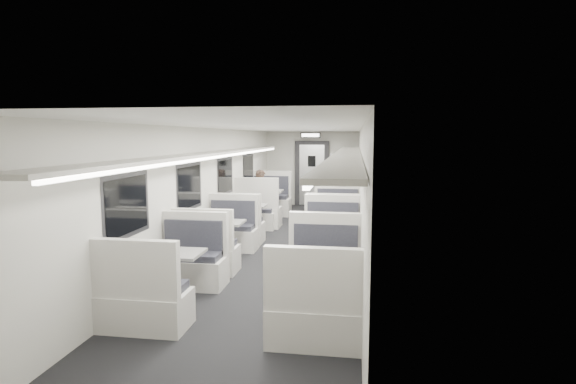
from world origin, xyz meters
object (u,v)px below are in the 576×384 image
(booth_left_a, at_px, (264,205))
(booth_right_a, at_px, (340,206))
(exit_sign, at_px, (311,135))
(booth_right_c, at_px, (330,248))
(booth_right_d, at_px, (321,287))
(booth_right_b, at_px, (336,223))
(vestibule_door, at_px, (312,174))
(passenger, at_px, (261,197))
(booth_left_d, at_px, (171,277))
(booth_left_b, at_px, (248,219))
(booth_left_c, at_px, (221,240))

(booth_left_a, xyz_separation_m, booth_right_a, (2.00, 0.23, -0.01))
(booth_left_a, relative_size, exit_sign, 3.77)
(booth_right_c, bearing_deg, booth_right_d, -90.00)
(booth_right_a, height_order, exit_sign, exit_sign)
(booth_right_b, height_order, booth_right_d, booth_right_b)
(booth_right_d, xyz_separation_m, vestibule_door, (-1.00, 9.06, 0.67))
(passenger, bearing_deg, vestibule_door, 57.60)
(booth_left_d, relative_size, exit_sign, 3.32)
(booth_right_a, relative_size, booth_right_b, 1.07)
(booth_right_d, bearing_deg, booth_right_b, 90.00)
(booth_right_d, distance_m, exit_sign, 8.84)
(booth_left_b, distance_m, booth_right_a, 2.85)
(booth_left_c, bearing_deg, booth_left_d, -90.00)
(booth_right_d, bearing_deg, booth_left_d, 177.47)
(booth_right_c, relative_size, booth_right_d, 1.04)
(booth_left_a, distance_m, booth_left_d, 6.15)
(booth_left_c, distance_m, booth_right_b, 2.70)
(booth_left_c, xyz_separation_m, booth_right_b, (2.00, 1.81, 0.02))
(booth_right_a, bearing_deg, booth_right_d, -90.00)
(booth_right_a, bearing_deg, booth_right_c, -90.00)
(booth_left_b, relative_size, booth_right_a, 0.87)
(booth_left_c, xyz_separation_m, booth_right_a, (2.00, 4.15, 0.05))
(booth_left_c, xyz_separation_m, booth_right_c, (2.00, -0.38, 0.02))
(booth_right_b, relative_size, passenger, 1.53)
(booth_left_c, relative_size, booth_right_d, 0.98)
(vestibule_door, bearing_deg, passenger, -105.51)
(vestibule_door, bearing_deg, booth_left_d, -96.36)
(booth_left_c, bearing_deg, booth_left_a, 90.00)
(booth_left_c, relative_size, vestibule_door, 0.97)
(exit_sign, bearing_deg, passenger, -107.93)
(booth_left_a, bearing_deg, booth_right_d, -72.21)
(vestibule_door, bearing_deg, booth_left_a, -109.46)
(booth_left_b, bearing_deg, booth_left_a, 90.00)
(booth_left_d, distance_m, passenger, 5.56)
(booth_left_c, bearing_deg, booth_right_d, -49.13)
(booth_left_a, bearing_deg, booth_left_d, -90.00)
(booth_left_a, relative_size, booth_left_c, 1.15)
(booth_left_a, xyz_separation_m, vestibule_door, (1.00, 2.83, 0.62))
(booth_left_a, distance_m, booth_right_b, 2.91)
(booth_left_d, bearing_deg, passenger, 89.50)
(booth_right_d, xyz_separation_m, exit_sign, (-1.00, 8.58, 1.91))
(booth_left_d, bearing_deg, booth_right_b, 63.60)
(booth_right_a, height_order, booth_right_b, booth_right_a)
(booth_right_d, height_order, exit_sign, exit_sign)
(booth_right_a, xyz_separation_m, exit_sign, (-1.00, 2.11, 1.87))
(exit_sign, bearing_deg, booth_left_d, -96.72)
(booth_left_c, bearing_deg, booth_right_b, 42.10)
(booth_right_d, xyz_separation_m, passenger, (-1.95, 5.63, 0.33))
(booth_right_a, relative_size, exit_sign, 3.72)
(booth_left_b, xyz_separation_m, passenger, (0.05, 1.20, 0.35))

